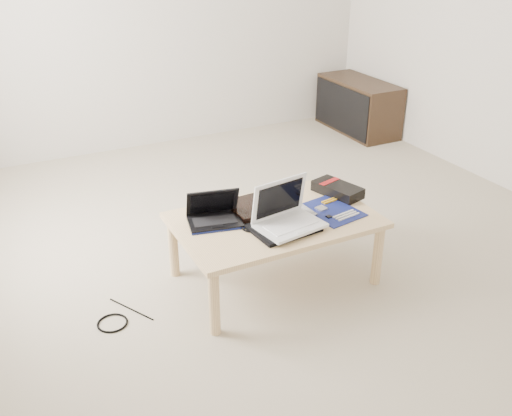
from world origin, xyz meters
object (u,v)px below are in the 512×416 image
netbook (214,215)px  white_laptop (286,216)px  coffee_table (275,225)px  gpu_box (338,189)px  media_cabinet (357,106)px

netbook → white_laptop: bearing=-36.4°
coffee_table → white_laptop: size_ratio=2.96×
white_laptop → gpu_box: size_ratio=1.13×
netbook → white_laptop: size_ratio=0.86×
coffee_table → netbook: bearing=161.6°
media_cabinet → white_laptop: bearing=-133.6°
gpu_box → white_laptop: bearing=-154.8°
coffee_table → netbook: (-0.32, 0.11, 0.09)m
media_cabinet → netbook: bearing=-141.2°
coffee_table → media_cabinet: 2.80m
coffee_table → white_laptop: (-0.00, -0.13, 0.12)m
media_cabinet → gpu_box: bearing=-129.1°
coffee_table → gpu_box: (0.48, 0.10, 0.08)m
media_cabinet → gpu_box: size_ratio=2.75×
white_laptop → media_cabinet: bearing=46.4°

